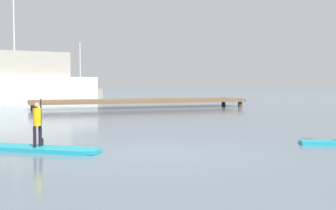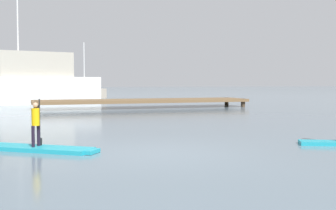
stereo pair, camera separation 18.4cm
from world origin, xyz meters
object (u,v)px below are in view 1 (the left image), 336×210
Objects in this scene: paddleboard_near at (38,149)px; fishing_boat_white_large at (15,84)px; motor_boat_small_navy at (76,91)px; paddler_child_solo at (37,122)px.

paddleboard_near is 0.23× the size of fishing_boat_white_large.
fishing_boat_white_large is 11.75m from motor_boat_small_navy.
fishing_boat_white_large is at bearing -119.26° from motor_boat_small_navy.
fishing_boat_white_large is at bearing 91.58° from paddleboard_near.
paddler_child_solo is at bearing -98.64° from motor_boat_small_navy.
fishing_boat_white_large reaches higher than motor_boat_small_navy.
motor_boat_small_navy is at bearing 81.36° from paddler_child_solo.
motor_boat_small_navy is at bearing 81.35° from paddleboard_near.
paddler_child_solo is at bearing -88.40° from fishing_boat_white_large.
paddler_child_solo is at bearing 47.14° from paddleboard_near.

